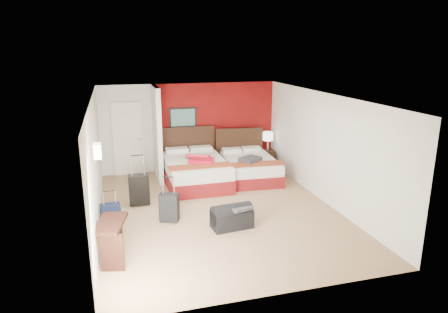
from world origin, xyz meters
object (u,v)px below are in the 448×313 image
object	(u,v)px
duffel_bag	(232,218)
bed_right	(250,169)
desk	(112,241)
suitcase_black	(139,191)
suitcase_charcoal	(169,209)
red_suitcase_open	(200,158)
suitcase_navy	(111,218)
bed_left	(195,172)
nightstand	(267,159)
table_lamp	(268,141)

from	to	relation	value
duffel_bag	bed_right	bearing A→B (deg)	58.03
duffel_bag	desk	distance (m)	2.41
suitcase_black	suitcase_charcoal	distance (m)	1.20
suitcase_black	red_suitcase_open	bearing A→B (deg)	33.05
red_suitcase_open	suitcase_navy	distance (m)	3.17
bed_right	suitcase_charcoal	distance (m)	3.33
bed_left	nightstand	bearing A→B (deg)	20.06
suitcase_black	duffel_bag	world-z (taller)	suitcase_black
nightstand	table_lamp	xyz separation A→B (m)	(0.00, 0.00, 0.54)
bed_left	suitcase_navy	bearing A→B (deg)	-133.43
table_lamp	suitcase_black	bearing A→B (deg)	-153.07
nightstand	suitcase_charcoal	bearing A→B (deg)	-131.38
table_lamp	suitcase_charcoal	world-z (taller)	table_lamp
nightstand	duffel_bag	distance (m)	4.28
bed_left	red_suitcase_open	size ratio (longest dim) A/B	2.64
suitcase_navy	duffel_bag	bearing A→B (deg)	-19.90
nightstand	table_lamp	distance (m)	0.54
bed_left	bed_right	bearing A→B (deg)	0.27
red_suitcase_open	bed_right	bearing A→B (deg)	29.19
bed_left	suitcase_navy	xyz separation A→B (m)	(-2.15, -2.29, -0.07)
suitcase_navy	desk	xyz separation A→B (m)	(0.01, -1.19, 0.09)
duffel_bag	desk	size ratio (longest dim) A/B	0.94
nightstand	table_lamp	size ratio (longest dim) A/B	0.96
table_lamp	suitcase_charcoal	size ratio (longest dim) A/B	0.97
suitcase_charcoal	bed_left	bearing A→B (deg)	87.30
bed_left	bed_right	world-z (taller)	bed_left
nightstand	desk	size ratio (longest dim) A/B	0.63
red_suitcase_open	duffel_bag	distance (m)	2.75
nightstand	duffel_bag	world-z (taller)	nightstand
bed_left	suitcase_charcoal	size ratio (longest dim) A/B	3.87
suitcase_charcoal	desk	bearing A→B (deg)	-109.62
bed_left	suitcase_navy	size ratio (longest dim) A/B	4.23
nightstand	suitcase_charcoal	size ratio (longest dim) A/B	0.93
suitcase_navy	red_suitcase_open	bearing A→B (deg)	36.69
bed_right	desk	xyz separation A→B (m)	(-3.66, -3.50, 0.07)
duffel_bag	bed_left	bearing A→B (deg)	87.04
suitcase_black	suitcase_charcoal	world-z (taller)	suitcase_black
red_suitcase_open	suitcase_black	world-z (taller)	red_suitcase_open
suitcase_navy	desk	distance (m)	1.19
table_lamp	suitcase_black	distance (m)	4.38
red_suitcase_open	table_lamp	bearing A→B (deg)	47.91
suitcase_charcoal	desk	distance (m)	1.74
bed_right	duffel_bag	size ratio (longest dim) A/B	2.38
bed_right	duffel_bag	distance (m)	3.12
bed_left	desk	bearing A→B (deg)	-121.88
bed_left	suitcase_charcoal	xyz separation A→B (m)	(-0.99, -2.18, -0.05)
bed_left	nightstand	world-z (taller)	bed_left
bed_left	table_lamp	distance (m)	2.56
red_suitcase_open	table_lamp	size ratio (longest dim) A/B	1.51
red_suitcase_open	bed_left	bearing A→B (deg)	159.59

